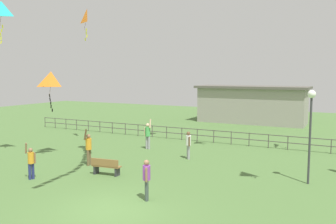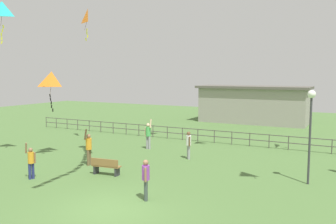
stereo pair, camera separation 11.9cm
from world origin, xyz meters
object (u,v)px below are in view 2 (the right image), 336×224
at_px(person_4, 89,147).
at_px(kite_6, 2,12).
at_px(person_3, 148,134).
at_px(kite_5, 52,81).
at_px(person_0, 146,177).
at_px(person_2, 189,143).
at_px(lamppost, 311,116).
at_px(park_bench, 106,166).
at_px(kite_0, 88,17).
at_px(person_5, 31,161).

relative_size(person_4, kite_6, 0.85).
height_order(person_3, kite_5, kite_5).
height_order(person_0, person_2, person_0).
distance_m(person_3, kite_6, 11.50).
distance_m(lamppost, park_bench, 10.02).
height_order(lamppost, person_2, lamppost).
distance_m(lamppost, kite_5, 14.79).
height_order(person_2, kite_0, kite_0).
height_order(park_bench, person_2, person_2).
height_order(lamppost, person_3, lamppost).
xyz_separation_m(person_2, kite_5, (-7.81, -2.97, 3.63)).
bearing_deg(kite_5, person_5, -56.44).
relative_size(person_3, person_4, 1.00).
xyz_separation_m(park_bench, person_0, (3.63, -2.13, 0.49)).
xyz_separation_m(park_bench, kite_5, (-5.56, 2.03, 4.11)).
xyz_separation_m(person_0, kite_5, (-9.19, 4.16, 3.62)).
xyz_separation_m(person_0, kite_0, (-9.65, 8.19, 8.04)).
distance_m(kite_0, kite_5, 6.00).
xyz_separation_m(lamppost, person_2, (-6.87, 1.85, -2.20)).
bearing_deg(lamppost, person_4, -169.79).
distance_m(person_3, person_5, 8.65).
xyz_separation_m(person_2, kite_6, (-9.83, -4.64, 7.67)).
bearing_deg(park_bench, kite_0, 134.83).
bearing_deg(park_bench, person_2, 65.75).
bearing_deg(person_5, lamppost, 24.24).
relative_size(lamppost, person_3, 2.10).
height_order(person_5, kite_6, kite_6).
bearing_deg(kite_6, person_4, 8.02).
distance_m(person_0, kite_6, 13.80).
bearing_deg(kite_6, person_5, -27.97).
distance_m(lamppost, person_3, 11.12).
bearing_deg(person_3, person_4, -97.82).
bearing_deg(kite_5, lamppost, 4.36).
bearing_deg(lamppost, person_5, -155.76).
bearing_deg(kite_6, kite_0, 74.77).
distance_m(person_0, person_5, 6.39).
relative_size(park_bench, kite_0, 0.69).
distance_m(person_3, person_4, 5.23).
xyz_separation_m(lamppost, kite_6, (-16.70, -2.79, 5.47)).
xyz_separation_m(person_4, person_5, (-0.72, -3.34, -0.13)).
height_order(person_5, kite_5, kite_5).
bearing_deg(person_3, person_0, -59.64).
distance_m(person_2, person_3, 3.81).
relative_size(park_bench, person_3, 0.75).
xyz_separation_m(person_4, kite_6, (-5.54, -0.78, 7.59)).
xyz_separation_m(person_3, kite_5, (-4.24, -4.29, 3.54)).
height_order(park_bench, person_0, person_0).
relative_size(lamppost, kite_0, 1.94).
height_order(person_4, kite_6, kite_6).
relative_size(person_0, kite_0, 0.74).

